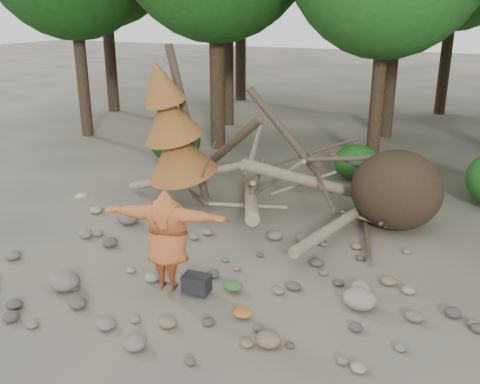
% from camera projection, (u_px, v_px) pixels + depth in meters
% --- Properties ---
extents(ground, '(120.00, 120.00, 0.00)m').
position_uv_depth(ground, '(220.00, 283.00, 10.65)').
color(ground, '#514C44').
rests_on(ground, ground).
extents(deadfall_pile, '(8.55, 5.24, 3.30)m').
position_uv_depth(deadfall_pile, '(372.00, 189.00, 13.13)').
color(deadfall_pile, '#332619').
rests_on(deadfall_pile, ground).
extents(dead_conifer, '(2.06, 2.16, 4.35)m').
position_uv_depth(dead_conifer, '(173.00, 130.00, 14.08)').
color(dead_conifer, '#4C3F30').
rests_on(dead_conifer, ground).
extents(bush_left, '(1.80, 1.80, 1.44)m').
position_uv_depth(bush_left, '(175.00, 141.00, 18.77)').
color(bush_left, '#164813').
rests_on(bush_left, ground).
extents(bush_mid, '(1.40, 1.40, 1.12)m').
position_uv_depth(bush_mid, '(356.00, 162.00, 16.79)').
color(bush_mid, '#1E5B1A').
rests_on(bush_mid, ground).
extents(frisbee_thrower, '(3.35, 1.15, 2.01)m').
position_uv_depth(frisbee_thrower, '(167.00, 240.00, 9.96)').
color(frisbee_thrower, '#AA5126').
rests_on(frisbee_thrower, ground).
extents(backpack, '(0.54, 0.38, 0.34)m').
position_uv_depth(backpack, '(197.00, 286.00, 10.17)').
color(backpack, black).
rests_on(backpack, ground).
extents(cloth_green, '(0.40, 0.34, 0.15)m').
position_uv_depth(cloth_green, '(233.00, 288.00, 10.29)').
color(cloth_green, '#305E25').
rests_on(cloth_green, ground).
extents(cloth_orange, '(0.35, 0.29, 0.13)m').
position_uv_depth(cloth_orange, '(242.00, 315.00, 9.40)').
color(cloth_orange, '#A9611D').
rests_on(cloth_orange, ground).
extents(boulder_front_left, '(0.63, 0.56, 0.38)m').
position_uv_depth(boulder_front_left, '(64.00, 281.00, 10.33)').
color(boulder_front_left, '#685F57').
rests_on(boulder_front_left, ground).
extents(boulder_front_right, '(0.42, 0.38, 0.25)m').
position_uv_depth(boulder_front_right, '(268.00, 339.00, 8.62)').
color(boulder_front_right, '#7A624C').
rests_on(boulder_front_right, ground).
extents(boulder_mid_right, '(0.62, 0.56, 0.37)m').
position_uv_depth(boulder_mid_right, '(360.00, 299.00, 9.70)').
color(boulder_mid_right, gray).
rests_on(boulder_mid_right, ground).
extents(boulder_mid_left, '(0.58, 0.52, 0.35)m').
position_uv_depth(boulder_mid_left, '(128.00, 217.00, 13.46)').
color(boulder_mid_left, '#584F4A').
rests_on(boulder_mid_left, ground).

